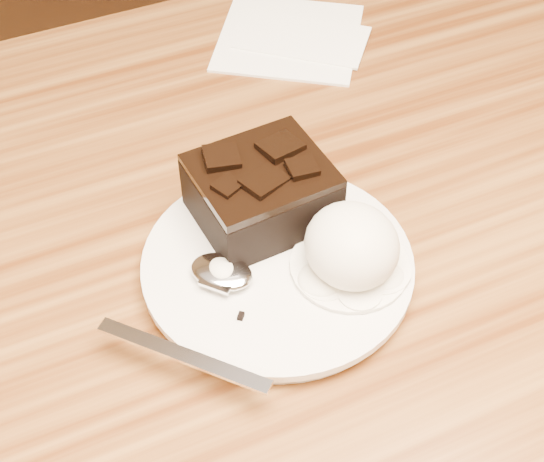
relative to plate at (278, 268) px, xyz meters
name	(u,v)px	position (x,y,z in m)	size (l,w,h in m)	color
plate	(278,268)	(0.00, 0.00, 0.00)	(0.20, 0.20, 0.02)	silver
brownie	(261,195)	(0.01, 0.05, 0.03)	(0.10, 0.09, 0.05)	black
ice_cream_scoop	(352,246)	(0.05, -0.03, 0.03)	(0.07, 0.07, 0.06)	#EAE3C5
melt_puddle	(350,266)	(0.05, -0.03, 0.01)	(0.09, 0.09, 0.00)	white
spoon	(222,273)	(-0.04, 0.00, 0.01)	(0.04, 0.19, 0.01)	silver
napkin	(289,36)	(0.14, 0.28, -0.01)	(0.14, 0.14, 0.01)	white
crumb_a	(335,237)	(0.05, 0.00, 0.01)	(0.01, 0.01, 0.00)	black
crumb_b	(318,234)	(0.04, 0.01, 0.01)	(0.01, 0.01, 0.00)	black
crumb_c	(241,316)	(-0.05, -0.04, 0.01)	(0.01, 0.00, 0.00)	black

